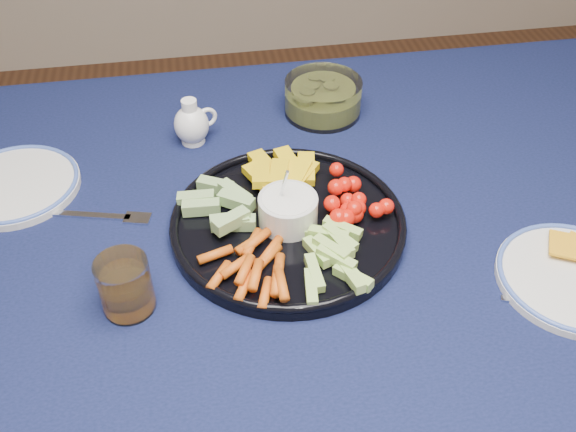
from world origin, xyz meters
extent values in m
cylinder|color=#4A2818|center=(0.72, 0.42, 0.35)|extent=(0.07, 0.07, 0.70)
cube|color=#4A2818|center=(0.00, 0.00, 0.72)|extent=(1.60, 1.00, 0.04)
cube|color=black|center=(0.00, 0.00, 0.74)|extent=(1.66, 1.06, 0.01)
cube|color=black|center=(0.00, 0.53, 0.60)|extent=(1.66, 0.01, 0.30)
cylinder|color=black|center=(0.05, 0.05, 0.75)|extent=(0.34, 0.34, 0.01)
torus|color=black|center=(0.05, 0.05, 0.76)|extent=(0.34, 0.34, 0.01)
cylinder|color=silver|center=(0.05, 0.05, 0.78)|extent=(0.08, 0.08, 0.04)
cylinder|color=white|center=(0.05, 0.05, 0.80)|extent=(0.07, 0.07, 0.01)
cylinder|color=white|center=(-0.08, 0.29, 0.75)|extent=(0.04, 0.04, 0.01)
ellipsoid|color=white|center=(-0.08, 0.29, 0.78)|extent=(0.06, 0.06, 0.07)
cylinder|color=white|center=(-0.08, 0.29, 0.81)|extent=(0.03, 0.03, 0.03)
torus|color=white|center=(-0.05, 0.30, 0.79)|extent=(0.04, 0.02, 0.04)
torus|color=#4461BF|center=(-0.08, 0.29, 0.80)|extent=(0.03, 0.03, 0.00)
cylinder|color=white|center=(0.16, 0.34, 0.78)|extent=(0.14, 0.14, 0.06)
cylinder|color=olive|center=(0.16, 0.34, 0.77)|extent=(0.11, 0.11, 0.03)
cylinder|color=silver|center=(0.40, -0.11, 0.75)|extent=(0.20, 0.20, 0.01)
torus|color=#4461BF|center=(0.40, -0.11, 0.76)|extent=(0.20, 0.20, 0.01)
cylinder|color=white|center=(-0.18, -0.06, 0.79)|extent=(0.07, 0.07, 0.08)
cylinder|color=orange|center=(-0.18, -0.06, 0.77)|extent=(0.06, 0.06, 0.04)
cube|color=silver|center=(-0.25, 0.13, 0.75)|extent=(0.15, 0.05, 0.00)
cube|color=silver|center=(-0.17, 0.11, 0.75)|extent=(0.04, 0.03, 0.00)
cube|color=silver|center=(0.36, -0.15, 0.75)|extent=(0.12, 0.05, 0.00)
cylinder|color=silver|center=(-0.35, 0.21, 0.75)|extent=(0.20, 0.20, 0.01)
torus|color=#4461BF|center=(-0.35, 0.21, 0.76)|extent=(0.19, 0.19, 0.01)
camera|label=1|loc=(-0.06, -0.61, 1.38)|focal=40.00mm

